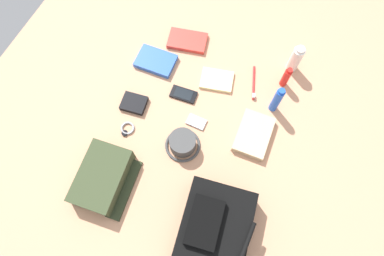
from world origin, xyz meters
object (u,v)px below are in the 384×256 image
at_px(bucket_hat, 183,143).
at_px(travel_guidebook, 156,61).
at_px(sunscreen_spray, 286,77).
at_px(paperback_novel, 187,41).
at_px(notepad, 216,80).
at_px(toiletry_pouch, 103,178).
at_px(wristwatch, 127,129).
at_px(media_player, 197,122).
at_px(backpack, 214,228).
at_px(toothpaste_tube, 295,59).
at_px(wallet, 134,103).
at_px(folded_towel, 254,134).
at_px(toothbrush, 254,85).
at_px(cell_phone, 183,94).
at_px(deodorant_spray, 277,100).

xyz_separation_m(bucket_hat, travel_guidebook, (-0.33, -0.30, -0.02)).
height_order(sunscreen_spray, paperback_novel, sunscreen_spray).
distance_m(sunscreen_spray, notepad, 0.32).
height_order(toiletry_pouch, sunscreen_spray, sunscreen_spray).
distance_m(sunscreen_spray, wristwatch, 0.75).
xyz_separation_m(travel_guidebook, media_player, (0.20, 0.31, -0.01)).
relative_size(backpack, toothpaste_tube, 2.34).
height_order(paperback_novel, media_player, paperback_novel).
relative_size(travel_guidebook, wallet, 1.70).
bearing_deg(folded_towel, toothpaste_tube, 174.13).
height_order(backpack, paperback_novel, backpack).
bearing_deg(sunscreen_spray, toothpaste_tube, 175.70).
height_order(bucket_hat, travel_guidebook, bucket_hat).
height_order(toiletry_pouch, media_player, toiletry_pouch).
distance_m(media_player, wallet, 0.30).
relative_size(media_player, wallet, 0.76).
height_order(bucket_hat, toothpaste_tube, toothpaste_tube).
distance_m(wristwatch, toothbrush, 0.62).
distance_m(toiletry_pouch, bucket_hat, 0.36).
height_order(cell_phone, folded_towel, folded_towel).
height_order(paperback_novel, notepad, paperback_novel).
distance_m(toiletry_pouch, folded_towel, 0.66).
relative_size(wristwatch, notepad, 0.47).
bearing_deg(sunscreen_spray, cell_phone, -58.09).
bearing_deg(toiletry_pouch, notepad, 159.26).
height_order(toiletry_pouch, toothpaste_tube, toothpaste_tube).
distance_m(toothpaste_tube, wallet, 0.77).
xyz_separation_m(paperback_novel, notepad, (0.14, 0.22, -0.00)).
height_order(toiletry_pouch, travel_guidebook, toiletry_pouch).
xyz_separation_m(toiletry_pouch, sunscreen_spray, (-0.75, 0.53, 0.02)).
height_order(deodorant_spray, toothbrush, deodorant_spray).
distance_m(toiletry_pouch, sunscreen_spray, 0.91).
distance_m(backpack, bucket_hat, 0.37).
xyz_separation_m(toothpaste_tube, paperback_novel, (0.07, -0.51, -0.07)).
distance_m(toothpaste_tube, folded_towel, 0.41).
distance_m(bucket_hat, notepad, 0.36).
bearing_deg(notepad, folded_towel, 40.03).
xyz_separation_m(deodorant_spray, cell_phone, (0.11, -0.40, -0.08)).
relative_size(travel_guidebook, wristwatch, 2.64).
distance_m(sunscreen_spray, travel_guidebook, 0.61).
distance_m(toiletry_pouch, wallet, 0.36).
bearing_deg(wallet, toothbrush, 116.72).
bearing_deg(folded_towel, backpack, -0.35).
relative_size(wristwatch, wallet, 0.65).
relative_size(sunscreen_spray, cell_phone, 1.01).
distance_m(paperback_novel, media_player, 0.43).
xyz_separation_m(backpack, travel_guidebook, (-0.59, -0.56, -0.05)).
height_order(toiletry_pouch, bucket_hat, toiletry_pouch).
xyz_separation_m(paperback_novel, media_player, (0.37, 0.22, -0.00)).
bearing_deg(cell_phone, toothbrush, 123.48).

